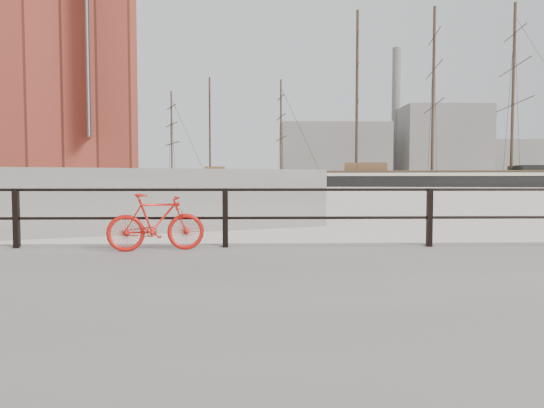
% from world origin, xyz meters
% --- Properties ---
extents(ground, '(400.00, 400.00, 0.00)m').
position_xyz_m(ground, '(0.00, 0.00, 0.00)').
color(ground, white).
rests_on(ground, ground).
extents(far_quay, '(78.44, 148.07, 1.80)m').
position_xyz_m(far_quay, '(-40.00, 72.00, 0.90)').
color(far_quay, gray).
rests_on(far_quay, ground).
extents(guardrail, '(28.00, 0.10, 1.00)m').
position_xyz_m(guardrail, '(0.00, -0.15, 0.85)').
color(guardrail, black).
rests_on(guardrail, promenade).
extents(bicycle, '(1.55, 0.56, 0.93)m').
position_xyz_m(bicycle, '(-4.59, -0.53, 0.81)').
color(bicycle, red).
rests_on(bicycle, promenade).
extents(barque_black, '(64.52, 30.59, 34.93)m').
position_xyz_m(barque_black, '(29.77, 82.25, 0.00)').
color(barque_black, black).
rests_on(barque_black, ground).
extents(schooner_mid, '(26.92, 13.75, 18.88)m').
position_xyz_m(schooner_mid, '(-5.05, 72.17, 0.00)').
color(schooner_mid, beige).
rests_on(schooner_mid, ground).
extents(schooner_left, '(26.35, 19.43, 18.27)m').
position_xyz_m(schooner_left, '(-23.84, 78.88, 0.00)').
color(schooner_left, beige).
rests_on(schooner_left, ground).
extents(apartment_cream, '(24.16, 21.40, 21.20)m').
position_xyz_m(apartment_cream, '(-38.11, 61.98, 12.40)').
color(apartment_cream, beige).
rests_on(apartment_cream, far_quay).
extents(apartment_grey, '(26.02, 22.15, 23.20)m').
position_xyz_m(apartment_grey, '(-46.35, 82.38, 13.40)').
color(apartment_grey, gray).
rests_on(apartment_grey, far_quay).
extents(apartment_brick, '(27.87, 22.90, 21.20)m').
position_xyz_m(apartment_brick, '(-54.97, 103.70, 12.40)').
color(apartment_brick, brown).
rests_on(apartment_brick, far_quay).
extents(industrial_west, '(32.00, 18.00, 18.00)m').
position_xyz_m(industrial_west, '(20.00, 140.00, 9.00)').
color(industrial_west, gray).
rests_on(industrial_west, ground).
extents(industrial_mid, '(26.00, 20.00, 24.00)m').
position_xyz_m(industrial_mid, '(55.00, 145.00, 12.00)').
color(industrial_mid, gray).
rests_on(industrial_mid, ground).
extents(industrial_east, '(20.00, 16.00, 14.00)m').
position_xyz_m(industrial_east, '(78.00, 150.00, 7.00)').
color(industrial_east, gray).
rests_on(industrial_east, ground).
extents(smokestack, '(2.80, 2.80, 44.00)m').
position_xyz_m(smokestack, '(42.00, 150.00, 22.00)').
color(smokestack, gray).
rests_on(smokestack, ground).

